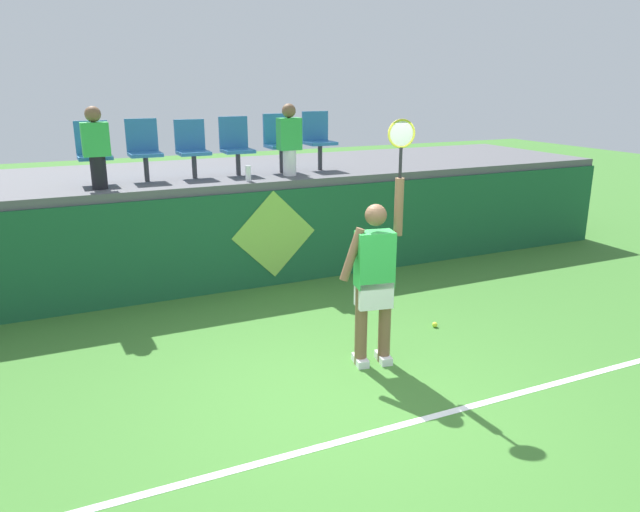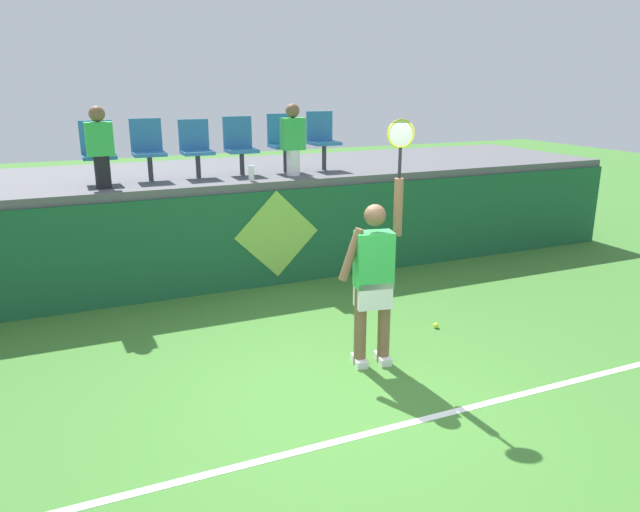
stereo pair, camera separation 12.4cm
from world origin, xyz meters
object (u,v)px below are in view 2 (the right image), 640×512
at_px(stadium_chair_5, 322,137).
at_px(spectator_0, 293,138).
at_px(tennis_ball, 436,326).
at_px(stadium_chair_2, 196,146).
at_px(spectator_1, 100,146).
at_px(stadium_chair_0, 98,150).
at_px(water_bottle, 251,173).
at_px(stadium_chair_4, 283,140).
at_px(stadium_chair_3, 240,144).
at_px(tennis_player, 374,277).
at_px(stadium_chair_1, 148,147).

relative_size(stadium_chair_5, spectator_0, 0.86).
relative_size(tennis_ball, stadium_chair_5, 0.07).
relative_size(stadium_chair_2, spectator_1, 0.78).
bearing_deg(stadium_chair_0, water_bottle, -18.77).
height_order(stadium_chair_4, stadium_chair_5, stadium_chair_5).
bearing_deg(stadium_chair_3, spectator_1, -166.88).
height_order(tennis_player, tennis_ball, tennis_player).
distance_m(stadium_chair_0, stadium_chair_3, 2.01).
distance_m(water_bottle, spectator_0, 0.90).
height_order(stadium_chair_1, stadium_chair_3, stadium_chair_1).
relative_size(stadium_chair_2, stadium_chair_3, 0.97).
height_order(stadium_chair_3, spectator_0, spectator_0).
bearing_deg(tennis_player, stadium_chair_3, 94.45).
height_order(tennis_ball, stadium_chair_4, stadium_chair_4).
bearing_deg(stadium_chair_2, spectator_0, -16.58).
distance_m(tennis_ball, stadium_chair_2, 4.31).
xyz_separation_m(tennis_ball, stadium_chair_4, (-0.75, 3.22, 1.97)).
height_order(tennis_player, stadium_chair_3, tennis_player).
bearing_deg(water_bottle, stadium_chair_2, 133.00).
relative_size(tennis_ball, stadium_chair_2, 0.08).
height_order(tennis_player, stadium_chair_1, tennis_player).
xyz_separation_m(tennis_ball, stadium_chair_5, (-0.10, 3.22, 1.99)).
xyz_separation_m(tennis_player, stadium_chair_2, (-0.95, 3.73, 1.00)).
height_order(water_bottle, stadium_chair_5, stadium_chair_5).
xyz_separation_m(tennis_player, stadium_chair_3, (-0.29, 3.73, 1.01)).
bearing_deg(stadium_chair_0, spectator_1, -90.00).
relative_size(stadium_chair_1, stadium_chair_4, 0.97).
distance_m(stadium_chair_1, spectator_1, 0.82).
bearing_deg(stadium_chair_1, stadium_chair_2, -0.12).
relative_size(water_bottle, stadium_chair_5, 0.24).
relative_size(tennis_player, tennis_ball, 38.46).
relative_size(stadium_chair_0, stadium_chair_5, 0.94).
relative_size(stadium_chair_0, stadium_chair_2, 1.02).
distance_m(water_bottle, stadium_chair_0, 2.11).
relative_size(tennis_player, stadium_chair_0, 2.99).
height_order(stadium_chair_2, spectator_0, spectator_0).
relative_size(stadium_chair_2, stadium_chair_4, 0.94).
distance_m(stadium_chair_2, stadium_chair_4, 1.36).
bearing_deg(stadium_chair_5, stadium_chair_2, -179.98).
bearing_deg(tennis_player, stadium_chair_4, 83.76).
relative_size(stadium_chair_1, stadium_chair_3, 1.00).
bearing_deg(tennis_ball, tennis_player, -156.10).
relative_size(tennis_ball, spectator_0, 0.06).
xyz_separation_m(stadium_chair_3, stadium_chair_4, (0.70, -0.00, 0.03)).
xyz_separation_m(stadium_chair_3, spectator_1, (-2.01, -0.47, 0.10)).
relative_size(stadium_chair_5, spectator_1, 0.85).
distance_m(tennis_player, stadium_chair_3, 3.88).
bearing_deg(stadium_chair_3, water_bottle, -93.34).
relative_size(stadium_chair_3, spectator_0, 0.82).
distance_m(tennis_player, stadium_chair_4, 3.89).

